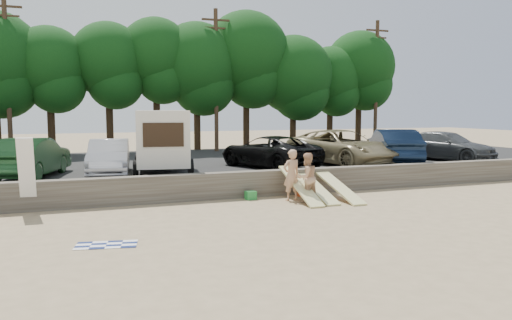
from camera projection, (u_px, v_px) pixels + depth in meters
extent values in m
plane|color=tan|center=(292.00, 210.00, 16.73)|extent=(120.00, 120.00, 0.00)
cube|color=#6B6356|center=(260.00, 183.00, 19.47)|extent=(44.00, 0.50, 1.00)
cube|color=#282828|center=(209.00, 167.00, 26.47)|extent=(44.00, 14.50, 0.70)
cylinder|color=#382616|center=(51.00, 124.00, 29.98)|extent=(0.44, 0.44, 3.63)
sphere|color=#164A15|center=(49.00, 64.00, 29.62)|extent=(4.52, 4.52, 4.52)
cylinder|color=#382616|center=(110.00, 121.00, 31.28)|extent=(0.44, 0.44, 3.89)
sphere|color=#164A15|center=(108.00, 60.00, 30.90)|extent=(4.69, 4.69, 4.69)
cylinder|color=#382616|center=(157.00, 118.00, 32.30)|extent=(0.44, 0.44, 4.19)
sphere|color=#164A15|center=(156.00, 54.00, 31.88)|extent=(4.69, 4.69, 4.69)
cylinder|color=#382616|center=(197.00, 121.00, 33.25)|extent=(0.44, 0.44, 3.80)
sphere|color=#164A15|center=(197.00, 65.00, 32.88)|extent=(5.57, 5.57, 5.57)
cylinder|color=#382616|center=(246.00, 117.00, 34.44)|extent=(0.44, 0.44, 4.34)
sphere|color=#164A15|center=(246.00, 55.00, 34.01)|extent=(5.91, 5.91, 5.91)
cylinder|color=#382616|center=(293.00, 123.00, 35.21)|extent=(0.44, 0.44, 3.45)
sphere|color=#164A15|center=(293.00, 75.00, 34.87)|extent=(5.46, 5.46, 5.46)
cylinder|color=#382616|center=(330.00, 123.00, 36.78)|extent=(0.44, 0.44, 3.38)
sphere|color=#164A15|center=(330.00, 78.00, 36.44)|extent=(4.52, 4.52, 4.52)
cylinder|color=#382616|center=(358.00, 118.00, 37.60)|extent=(0.44, 0.44, 3.98)
sphere|color=#164A15|center=(359.00, 66.00, 37.20)|extent=(5.22, 5.22, 5.22)
cylinder|color=#473321|center=(8.00, 76.00, 27.61)|extent=(0.26, 0.26, 9.00)
cube|color=#473321|center=(4.00, 6.00, 27.22)|extent=(1.80, 0.12, 0.12)
cube|color=#473321|center=(4.00, 15.00, 27.28)|extent=(1.50, 0.10, 0.10)
cylinder|color=#473321|center=(216.00, 81.00, 31.81)|extent=(0.26, 0.26, 9.00)
cube|color=#473321|center=(216.00, 20.00, 31.42)|extent=(1.80, 0.12, 0.12)
cube|color=#473321|center=(216.00, 28.00, 31.47)|extent=(1.50, 0.10, 0.10)
cylinder|color=#473321|center=(376.00, 84.00, 36.00)|extent=(0.26, 0.26, 9.00)
cube|color=#473321|center=(377.00, 30.00, 35.61)|extent=(1.80, 0.12, 0.12)
cube|color=#473321|center=(377.00, 38.00, 35.67)|extent=(1.50, 0.10, 0.10)
cube|color=silver|center=(162.00, 137.00, 21.23)|extent=(2.66, 4.40, 2.27)
cube|color=black|center=(163.00, 135.00, 19.17)|extent=(1.54, 0.27, 0.93)
cylinder|color=black|center=(136.00, 168.00, 19.81)|extent=(0.31, 0.71, 0.68)
cylinder|color=black|center=(191.00, 167.00, 20.26)|extent=(0.31, 0.71, 0.68)
cylinder|color=black|center=(137.00, 162.00, 22.43)|extent=(0.31, 0.71, 0.68)
cylinder|color=black|center=(186.00, 161.00, 22.88)|extent=(0.31, 0.71, 0.68)
imported|color=#123317|center=(31.00, 158.00, 19.68)|extent=(2.99, 5.05, 1.57)
imported|color=#ADACB1|center=(109.00, 157.00, 20.43)|extent=(2.08, 4.57, 1.46)
imported|color=black|center=(269.00, 151.00, 23.17)|extent=(4.05, 5.77, 1.46)
imported|color=#877956|center=(341.00, 147.00, 24.36)|extent=(4.08, 6.52, 1.68)
imported|color=black|center=(393.00, 146.00, 24.96)|extent=(3.62, 5.45, 1.70)
imported|color=#414446|center=(447.00, 146.00, 26.38)|extent=(3.68, 5.56, 1.50)
cube|color=white|center=(27.00, 176.00, 16.10)|extent=(0.51, 0.83, 2.50)
cube|color=beige|center=(301.00, 186.00, 18.35)|extent=(0.56, 2.81, 1.18)
cube|color=beige|center=(315.00, 187.00, 18.76)|extent=(0.56, 2.89, 0.94)
cube|color=beige|center=(340.00, 188.00, 18.81)|extent=(0.56, 2.91, 0.88)
imported|color=tan|center=(291.00, 175.00, 18.47)|extent=(0.75, 0.55, 1.91)
imported|color=tan|center=(307.00, 177.00, 18.20)|extent=(1.00, 0.85, 1.81)
cube|color=#268E3A|center=(251.00, 195.00, 18.74)|extent=(0.41, 0.34, 0.32)
cube|color=#CB3F17|center=(302.00, 193.00, 19.49)|extent=(0.38, 0.35, 0.22)
plane|color=white|center=(106.00, 245.00, 12.47)|extent=(1.76, 1.76, 0.00)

